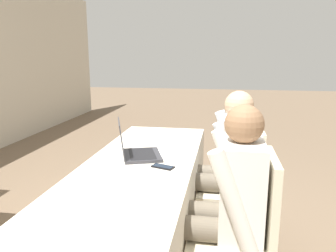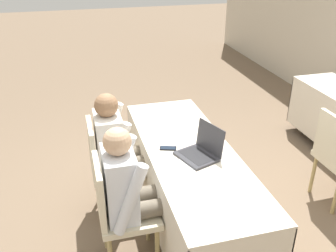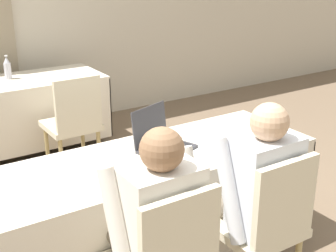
{
  "view_description": "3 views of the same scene",
  "coord_description": "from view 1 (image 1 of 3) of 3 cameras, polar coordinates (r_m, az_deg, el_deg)",
  "views": [
    {
      "loc": [
        -1.96,
        -0.53,
        1.43
      ],
      "look_at": [
        0.0,
        -0.19,
        0.99
      ],
      "focal_mm": 35.0,
      "sensor_mm": 36.0,
      "label": 1
    },
    {
      "loc": [
        2.55,
        -0.88,
        2.32
      ],
      "look_at": [
        0.0,
        -0.19,
        0.99
      ],
      "focal_mm": 40.0,
      "sensor_mm": 36.0,
      "label": 2
    },
    {
      "loc": [
        -1.31,
        -2.2,
        1.88
      ],
      "look_at": [
        0.0,
        -0.19,
        0.99
      ],
      "focal_mm": 50.0,
      "sensor_mm": 36.0,
      "label": 3
    }
  ],
  "objects": [
    {
      "name": "paper_centre_table",
      "position": [
        1.35,
        -7.69,
        -18.29
      ],
      "size": [
        0.23,
        0.31,
        0.0
      ],
      "rotation": [
        0.0,
        0.0,
        -0.06
      ],
      "color": "white",
      "rests_on": "conference_table_near"
    },
    {
      "name": "cell_phone",
      "position": [
        2.04,
        -0.89,
        -7.12
      ],
      "size": [
        0.11,
        0.15,
        0.01
      ],
      "rotation": [
        0.0,
        0.0,
        -0.33
      ],
      "color": "black",
      "rests_on": "conference_table_near"
    },
    {
      "name": "person_checkered_shirt",
      "position": [
        1.81,
        9.95,
        -12.38
      ],
      "size": [
        0.5,
        0.52,
        1.19
      ],
      "rotation": [
        0.0,
        0.0,
        3.14
      ],
      "color": "#665B4C",
      "rests_on": "ground_plane"
    },
    {
      "name": "laptop",
      "position": [
        2.25,
        -5.6,
        -4.2
      ],
      "size": [
        0.39,
        0.37,
        0.26
      ],
      "rotation": [
        0.0,
        0.0,
        0.34
      ],
      "color": "#333338",
      "rests_on": "conference_table_near"
    },
    {
      "name": "conference_table_near",
      "position": [
        2.21,
        -4.94,
        -10.82
      ],
      "size": [
        2.1,
        0.71,
        0.74
      ],
      "color": "beige",
      "rests_on": "ground_plane"
    },
    {
      "name": "chair_near_right",
      "position": [
        2.46,
        12.28,
        -9.64
      ],
      "size": [
        0.44,
        0.44,
        0.93
      ],
      "rotation": [
        0.0,
        0.0,
        3.14
      ],
      "color": "tan",
      "rests_on": "ground_plane"
    },
    {
      "name": "paper_beside_laptop",
      "position": [
        2.32,
        -1.69,
        -4.83
      ],
      "size": [
        0.3,
        0.35,
        0.0
      ],
      "rotation": [
        0.0,
        0.0,
        0.34
      ],
      "color": "white",
      "rests_on": "conference_table_near"
    },
    {
      "name": "person_white_shirt",
      "position": [
        2.4,
        9.96,
        -6.04
      ],
      "size": [
        0.5,
        0.52,
        1.19
      ],
      "rotation": [
        0.0,
        0.0,
        3.14
      ],
      "color": "#665B4C",
      "rests_on": "ground_plane"
    },
    {
      "name": "chair_near_left",
      "position": [
        1.88,
        13.08,
        -16.87
      ],
      "size": [
        0.44,
        0.44,
        0.93
      ],
      "rotation": [
        0.0,
        0.0,
        3.14
      ],
      "color": "tan",
      "rests_on": "ground_plane"
    }
  ]
}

